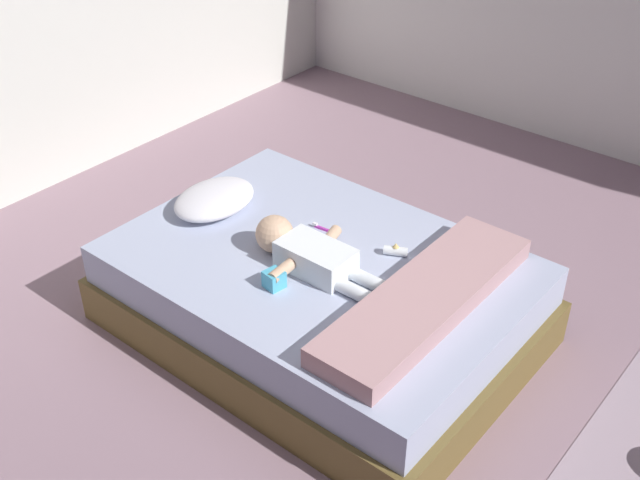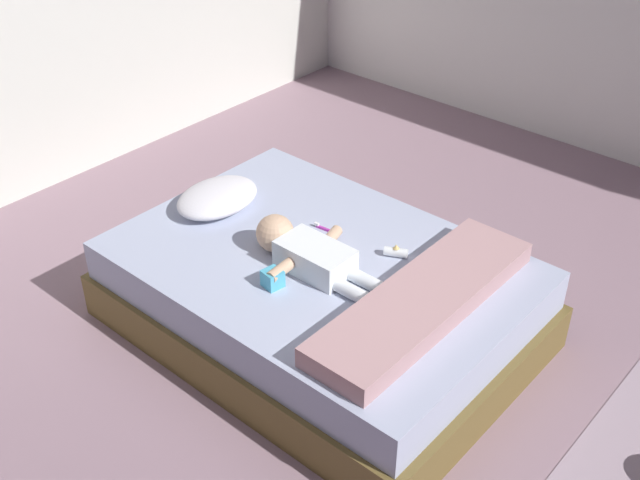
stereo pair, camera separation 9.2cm
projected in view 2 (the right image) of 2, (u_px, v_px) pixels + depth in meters
ground_plane at (400, 420)px, 3.45m from camera, size 8.00×8.00×0.00m
bed at (320, 295)px, 3.84m from camera, size 1.39×1.98×0.44m
pillow at (217, 197)px, 4.05m from camera, size 0.46×0.34×0.12m
baby at (304, 251)px, 3.63m from camera, size 0.50×0.70×0.18m
toothbrush at (325, 229)px, 3.90m from camera, size 0.03×0.14×0.02m
blanket at (423, 301)px, 3.36m from camera, size 1.25×0.35×0.10m
toy_block at (273, 279)px, 3.50m from camera, size 0.09×0.09×0.08m
baby_bottle at (396, 252)px, 3.71m from camera, size 0.09×0.12×0.07m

